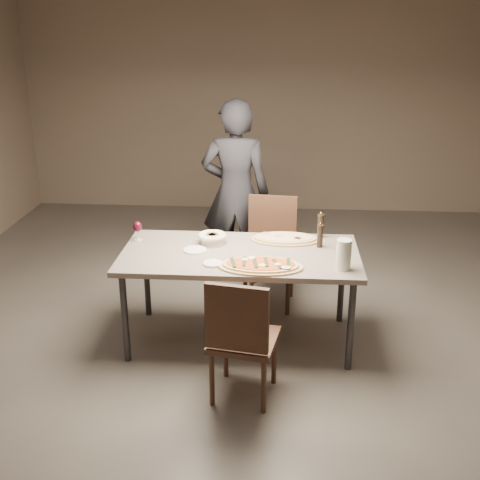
# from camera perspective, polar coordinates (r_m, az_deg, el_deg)

# --- Properties ---
(room) EXTENTS (7.00, 7.00, 7.00)m
(room) POSITION_cam_1_polar(r_m,az_deg,el_deg) (4.36, -0.00, 6.79)
(room) COLOR #5A544D
(room) RESTS_ON ground
(dining_table) EXTENTS (1.80, 0.90, 0.75)m
(dining_table) POSITION_cam_1_polar(r_m,az_deg,el_deg) (4.58, -0.00, -1.84)
(dining_table) COLOR gray
(dining_table) RESTS_ON ground
(zucchini_pizza) EXTENTS (0.61, 0.34, 0.05)m
(zucchini_pizza) POSITION_cam_1_polar(r_m,az_deg,el_deg) (4.28, 1.99, -2.42)
(zucchini_pizza) COLOR tan
(zucchini_pizza) RESTS_ON dining_table
(ham_pizza) EXTENTS (0.55, 0.31, 0.04)m
(ham_pizza) POSITION_cam_1_polar(r_m,az_deg,el_deg) (4.80, 4.29, 0.13)
(ham_pizza) COLOR tan
(ham_pizza) RESTS_ON dining_table
(bread_basket) EXTENTS (0.22, 0.22, 0.08)m
(bread_basket) POSITION_cam_1_polar(r_m,az_deg,el_deg) (4.73, -2.65, 0.24)
(bread_basket) COLOR beige
(bread_basket) RESTS_ON dining_table
(oil_dish) EXTENTS (0.14, 0.14, 0.02)m
(oil_dish) POSITION_cam_1_polar(r_m,az_deg,el_deg) (4.34, -2.60, -2.23)
(oil_dish) COLOR white
(oil_dish) RESTS_ON dining_table
(pepper_mill_left) EXTENTS (0.05, 0.05, 0.20)m
(pepper_mill_left) POSITION_cam_1_polar(r_m,az_deg,el_deg) (4.67, 7.60, 0.42)
(pepper_mill_left) COLOR black
(pepper_mill_left) RESTS_ON dining_table
(pepper_mill_right) EXTENTS (0.05, 0.05, 0.21)m
(pepper_mill_right) POSITION_cam_1_polar(r_m,az_deg,el_deg) (4.88, 7.64, 1.39)
(pepper_mill_right) COLOR black
(pepper_mill_right) RESTS_ON dining_table
(carafe) EXTENTS (0.11, 0.11, 0.22)m
(carafe) POSITION_cam_1_polar(r_m,az_deg,el_deg) (4.28, 9.80, -1.38)
(carafe) COLOR silver
(carafe) RESTS_ON dining_table
(wine_glass) EXTENTS (0.07, 0.07, 0.16)m
(wine_glass) POSITION_cam_1_polar(r_m,az_deg,el_deg) (4.83, -9.70, 1.21)
(wine_glass) COLOR silver
(wine_glass) RESTS_ON dining_table
(side_plate) EXTENTS (0.18, 0.18, 0.01)m
(side_plate) POSITION_cam_1_polar(r_m,az_deg,el_deg) (4.60, -4.29, -0.96)
(side_plate) COLOR white
(side_plate) RESTS_ON dining_table
(chair_near) EXTENTS (0.49, 0.49, 0.90)m
(chair_near) POSITION_cam_1_polar(r_m,az_deg,el_deg) (3.93, 0.08, -8.95)
(chair_near) COLOR #41281B
(chair_near) RESTS_ON ground
(chair_far) EXTENTS (0.49, 0.49, 0.95)m
(chair_far) POSITION_cam_1_polar(r_m,az_deg,el_deg) (5.31, 2.93, -0.46)
(chair_far) COLOR #41281B
(chair_far) RESTS_ON ground
(diner) EXTENTS (0.65, 0.44, 1.75)m
(diner) POSITION_cam_1_polar(r_m,az_deg,el_deg) (5.62, -0.43, 4.47)
(diner) COLOR black
(diner) RESTS_ON ground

